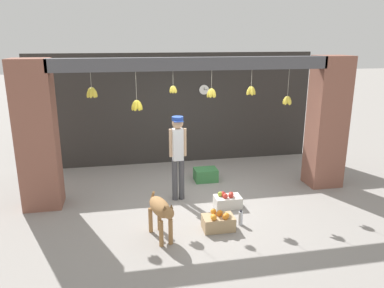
{
  "coord_description": "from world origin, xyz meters",
  "views": [
    {
      "loc": [
        -1.42,
        -6.85,
        3.15
      ],
      "look_at": [
        0.0,
        0.37,
        1.07
      ],
      "focal_mm": 35.0,
      "sensor_mm": 36.0,
      "label": 1
    }
  ],
  "objects": [
    {
      "name": "wall_clock",
      "position": [
        0.72,
        2.47,
        1.89
      ],
      "size": [
        0.26,
        0.03,
        0.26
      ],
      "color": "black"
    },
    {
      "name": "shopkeeper",
      "position": [
        -0.34,
        0.09,
        1.02
      ],
      "size": [
        0.34,
        0.28,
        1.71
      ],
      "rotation": [
        0.0,
        0.0,
        3.17
      ],
      "color": "#424247",
      "rests_on": "ground_plane"
    },
    {
      "name": "fruit_crate_apples",
      "position": [
        0.54,
        -0.44,
        0.12
      ],
      "size": [
        0.51,
        0.34,
        0.3
      ],
      "color": "silver",
      "rests_on": "ground_plane"
    },
    {
      "name": "dog",
      "position": [
        -0.86,
        -1.4,
        0.51
      ],
      "size": [
        0.42,
        0.95,
        0.74
      ],
      "rotation": [
        0.0,
        0.0,
        -1.32
      ],
      "color": "#9E7042",
      "rests_on": "ground_plane"
    },
    {
      "name": "shop_pillar_right",
      "position": [
        2.95,
        0.3,
        1.41
      ],
      "size": [
        0.7,
        0.6,
        2.82
      ],
      "primitive_type": "cube",
      "color": "brown",
      "rests_on": "ground_plane"
    },
    {
      "name": "shop_back_wall",
      "position": [
        0.0,
        2.54,
        1.41
      ],
      "size": [
        7.2,
        0.12,
        2.82
      ],
      "primitive_type": "cube",
      "color": "#2D2B28",
      "rests_on": "ground_plane"
    },
    {
      "name": "ground_plane",
      "position": [
        0.0,
        0.0,
        0.0
      ],
      "size": [
        60.0,
        60.0,
        0.0
      ],
      "primitive_type": "plane",
      "color": "gray"
    },
    {
      "name": "produce_box_green",
      "position": [
        0.44,
        0.99,
        0.14
      ],
      "size": [
        0.52,
        0.4,
        0.28
      ],
      "primitive_type": "cube",
      "color": "#387A42",
      "rests_on": "ground_plane"
    },
    {
      "name": "storefront_awning",
      "position": [
        -0.03,
        0.12,
        2.65
      ],
      "size": [
        5.3,
        0.27,
        0.98
      ],
      "color": "#4C4C51"
    },
    {
      "name": "fruit_crate_oranges",
      "position": [
        0.14,
        -1.27,
        0.14
      ],
      "size": [
        0.53,
        0.35,
        0.33
      ],
      "color": "tan",
      "rests_on": "ground_plane"
    },
    {
      "name": "water_bottle",
      "position": [
        0.56,
        -1.19,
        0.13
      ],
      "size": [
        0.08,
        0.08,
        0.27
      ],
      "color": "silver",
      "rests_on": "ground_plane"
    },
    {
      "name": "shop_pillar_left",
      "position": [
        -2.95,
        0.3,
        1.41
      ],
      "size": [
        0.7,
        0.6,
        2.82
      ],
      "primitive_type": "cube",
      "color": "brown",
      "rests_on": "ground_plane"
    }
  ]
}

